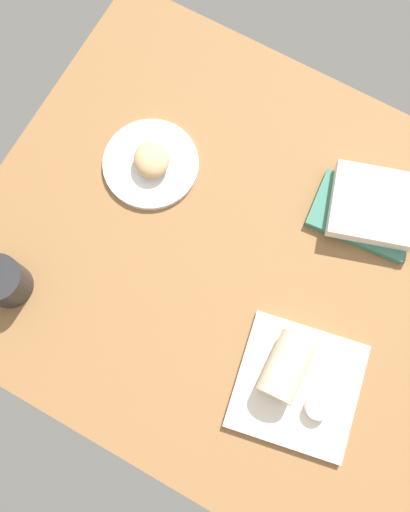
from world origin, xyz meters
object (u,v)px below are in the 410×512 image
at_px(scone_pastry, 151,160).
at_px(book_stack, 371,209).
at_px(square_plate, 297,386).
at_px(coffee_mug, 2,280).
at_px(sauce_cup, 317,408).
at_px(breakfast_wrap, 287,367).
at_px(round_plate, 151,164).

relative_size(scone_pastry, book_stack, 0.36).
relative_size(square_plate, coffee_mug, 1.65).
bearing_deg(sauce_cup, breakfast_wrap, -23.79).
bearing_deg(scone_pastry, breakfast_wrap, 150.91).
bearing_deg(sauce_cup, book_stack, -79.18).
xyz_separation_m(square_plate, coffee_mug, (0.59, 0.10, 0.04)).
bearing_deg(square_plate, sauce_cup, 156.21).
relative_size(square_plate, book_stack, 1.01).
relative_size(round_plate, book_stack, 0.89).
xyz_separation_m(sauce_cup, book_stack, (0.08, -0.40, -0.00)).
xyz_separation_m(book_stack, coffee_mug, (0.56, 0.48, 0.02)).
height_order(sauce_cup, coffee_mug, coffee_mug).
bearing_deg(coffee_mug, breakfast_wrap, -167.95).
distance_m(sauce_cup, book_stack, 0.41).
relative_size(round_plate, breakfast_wrap, 1.66).
distance_m(square_plate, coffee_mug, 0.60).
height_order(breakfast_wrap, book_stack, breakfast_wrap).
bearing_deg(breakfast_wrap, square_plate, 153.68).
bearing_deg(scone_pastry, sauce_cup, 151.75).
height_order(round_plate, sauce_cup, sauce_cup).
distance_m(round_plate, square_plate, 0.54).
xyz_separation_m(square_plate, book_stack, (0.03, -0.38, 0.02)).
height_order(round_plate, breakfast_wrap, breakfast_wrap).
xyz_separation_m(scone_pastry, sauce_cup, (-0.51, 0.28, -0.01)).
bearing_deg(book_stack, scone_pastry, 15.87).
relative_size(breakfast_wrap, coffee_mug, 0.87).
height_order(square_plate, book_stack, book_stack).
bearing_deg(round_plate, breakfast_wrap, 151.05).
bearing_deg(book_stack, square_plate, 94.46).
distance_m(scone_pastry, breakfast_wrap, 0.49).
height_order(scone_pastry, sauce_cup, scone_pastry).
bearing_deg(round_plate, book_stack, -164.48).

